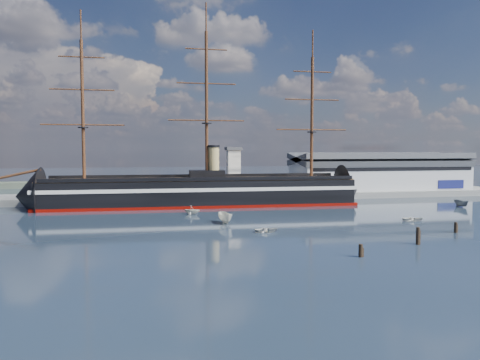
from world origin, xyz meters
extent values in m
plane|color=black|center=(0.00, 40.00, 0.00)|extent=(600.00, 600.00, 0.00)
cube|color=slate|center=(10.00, 76.00, 0.00)|extent=(180.00, 18.00, 2.00)
cube|color=#B7BABC|center=(58.00, 80.00, 7.00)|extent=(62.00, 20.00, 10.00)
cube|color=#3F4247|center=(58.00, 80.00, 12.60)|extent=(63.00, 21.00, 2.00)
cube|color=silver|center=(3.00, 73.00, 9.00)|extent=(4.00, 4.00, 14.00)
cube|color=#3F4247|center=(3.00, 73.00, 16.50)|extent=(5.00, 5.00, 1.00)
cube|color=black|center=(-9.39, 60.00, 4.00)|extent=(88.50, 19.01, 7.00)
cube|color=silver|center=(-9.39, 60.00, 5.20)|extent=(90.50, 19.32, 1.00)
cube|color=#6E0601|center=(-9.39, 60.00, 0.35)|extent=(90.50, 19.28, 0.90)
cone|color=black|center=(-55.89, 60.00, 3.70)|extent=(14.53, 16.15, 15.68)
cone|color=black|center=(37.11, 60.00, 3.70)|extent=(11.53, 16.05, 15.68)
cube|color=brown|center=(-9.39, 60.00, 7.60)|extent=(88.45, 17.73, 0.40)
cube|color=black|center=(-7.39, 60.00, 9.00)|extent=(10.20, 6.34, 2.50)
cylinder|color=tan|center=(-5.39, 60.00, 12.50)|extent=(3.20, 3.20, 9.00)
cylinder|color=#381E0F|center=(-61.39, 60.00, 9.00)|extent=(17.77, 1.31, 4.43)
cylinder|color=#381E0F|center=(-41.39, 60.00, 26.80)|extent=(0.90, 0.90, 38.00)
cylinder|color=#381E0F|center=(-7.39, 60.00, 28.80)|extent=(0.90, 0.90, 42.00)
cylinder|color=#381E0F|center=(24.61, 60.00, 25.80)|extent=(0.90, 0.90, 36.00)
imported|color=silver|center=(-7.92, 26.39, 0.00)|extent=(7.94, 3.37, 3.10)
imported|color=silver|center=(-1.75, 14.30, 0.00)|extent=(1.53, 3.09, 1.39)
imported|color=silver|center=(-13.64, 42.33, 0.00)|extent=(6.05, 7.33, 2.49)
imported|color=silver|center=(34.75, 21.18, 0.00)|extent=(1.57, 3.10, 1.38)
imported|color=slate|center=(62.59, 41.33, 0.00)|extent=(6.37, 2.49, 2.52)
cylinder|color=black|center=(6.73, -9.22, 0.00)|extent=(0.64, 0.64, 2.71)
cylinder|color=black|center=(20.61, -2.70, 0.00)|extent=(0.64, 0.64, 3.72)
cylinder|color=black|center=(34.53, 6.07, 0.00)|extent=(0.64, 0.64, 2.79)
camera|label=1|loc=(-25.82, -74.35, 16.63)|focal=35.00mm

